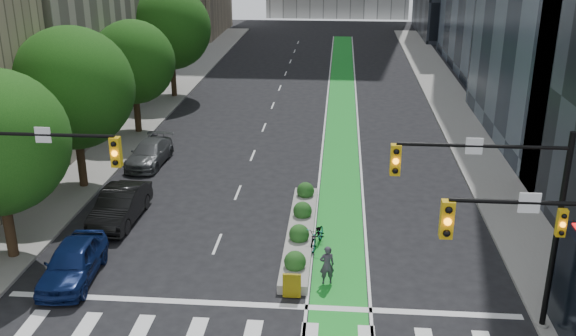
% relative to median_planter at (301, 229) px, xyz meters
% --- Properties ---
extents(ground, '(160.00, 160.00, 0.00)m').
position_rel_median_planter_xyz_m(ground, '(-1.20, -7.04, -0.37)').
color(ground, black).
rests_on(ground, ground).
extents(sidewalk_left, '(3.60, 90.00, 0.15)m').
position_rel_median_planter_xyz_m(sidewalk_left, '(-13.00, 17.96, -0.30)').
color(sidewalk_left, gray).
rests_on(sidewalk_left, ground).
extents(sidewalk_right, '(3.60, 90.00, 0.15)m').
position_rel_median_planter_xyz_m(sidewalk_right, '(10.60, 17.96, -0.30)').
color(sidewalk_right, gray).
rests_on(sidewalk_right, ground).
extents(bike_lane_paint, '(2.20, 70.00, 0.01)m').
position_rel_median_planter_xyz_m(bike_lane_paint, '(1.80, 22.96, -0.37)').
color(bike_lane_paint, green).
rests_on(bike_lane_paint, ground).
extents(tree_mid, '(6.40, 6.40, 8.78)m').
position_rel_median_planter_xyz_m(tree_mid, '(-12.20, 4.96, 5.20)').
color(tree_mid, black).
rests_on(tree_mid, ground).
extents(tree_midfar, '(5.60, 5.60, 7.76)m').
position_rel_median_planter_xyz_m(tree_midfar, '(-12.20, 14.96, 4.57)').
color(tree_midfar, black).
rests_on(tree_midfar, ground).
extents(tree_far, '(6.60, 6.60, 9.00)m').
position_rel_median_planter_xyz_m(tree_far, '(-12.20, 24.96, 5.32)').
color(tree_far, black).
rests_on(tree_far, ground).
extents(signal_left, '(6.14, 0.51, 7.20)m').
position_rel_median_planter_xyz_m(signal_left, '(-9.90, -6.57, 4.41)').
color(signal_left, black).
rests_on(signal_left, ground).
extents(signal_right, '(5.82, 0.51, 7.20)m').
position_rel_median_planter_xyz_m(signal_right, '(7.47, -6.57, 4.43)').
color(signal_right, black).
rests_on(signal_right, ground).
extents(signal_far_right, '(4.82, 0.51, 7.20)m').
position_rel_median_planter_xyz_m(signal_far_right, '(7.78, -11.07, 4.38)').
color(signal_far_right, black).
rests_on(signal_far_right, ground).
extents(median_planter, '(1.20, 10.26, 1.10)m').
position_rel_median_planter_xyz_m(median_planter, '(0.00, 0.00, 0.00)').
color(median_planter, gray).
rests_on(median_planter, ground).
extents(bicycle, '(1.09, 2.07, 1.04)m').
position_rel_median_planter_xyz_m(bicycle, '(0.80, -0.86, 0.15)').
color(bicycle, gray).
rests_on(bicycle, ground).
extents(cyclist, '(0.68, 0.53, 1.65)m').
position_rel_median_planter_xyz_m(cyclist, '(1.31, -4.02, 0.46)').
color(cyclist, '#36333D').
rests_on(cyclist, ground).
extents(parked_car_left_near, '(2.18, 4.77, 1.58)m').
position_rel_median_planter_xyz_m(parked_car_left_near, '(-8.88, -4.56, 0.42)').
color(parked_car_left_near, '#0C1B4B').
rests_on(parked_car_left_near, ground).
extents(parked_car_left_mid, '(1.83, 4.96, 1.62)m').
position_rel_median_planter_xyz_m(parked_car_left_mid, '(-8.79, 0.99, 0.44)').
color(parked_car_left_mid, black).
rests_on(parked_car_left_mid, ground).
extents(parked_car_left_far, '(2.16, 4.82, 1.37)m').
position_rel_median_planter_xyz_m(parked_car_left_far, '(-9.66, 8.97, 0.31)').
color(parked_car_left_far, '#505254').
rests_on(parked_car_left_far, ground).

